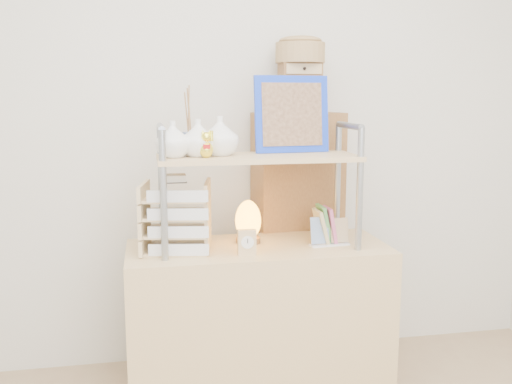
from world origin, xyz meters
TOP-DOWN VIEW (x-y plane):
  - room_shell at (0.00, 0.39)m, footprint 3.42×3.41m
  - desk at (0.00, 1.20)m, footprint 1.20×0.50m
  - cabinet at (0.29, 1.57)m, footprint 0.47×0.28m
  - hutch at (-0.10, 1.21)m, footprint 0.91×0.34m
  - letter_tray at (-0.37, 1.20)m, footprint 0.32×0.31m
  - salt_lamp at (-0.03, 1.27)m, footprint 0.13×0.13m
  - desk_clock at (-0.08, 1.06)m, footprint 0.08×0.04m
  - postcard_stand at (0.33, 1.15)m, footprint 0.19×0.07m
  - drawer_chest at (0.29, 1.55)m, footprint 0.20×0.16m
  - woven_basket at (0.29, 1.55)m, footprint 0.25×0.25m

SIDE VIEW (x-z plane):
  - desk at x=0.00m, z-range 0.00..0.75m
  - cabinet at x=0.29m, z-range 0.00..1.35m
  - postcard_stand at x=0.33m, z-range 0.72..0.86m
  - desk_clock at x=-0.08m, z-range 0.75..0.86m
  - salt_lamp at x=-0.03m, z-range 0.75..0.96m
  - letter_tray at x=-0.37m, z-range 0.72..1.06m
  - hutch at x=-0.10m, z-range 0.82..1.60m
  - drawer_chest at x=0.29m, z-range 1.35..1.60m
  - woven_basket at x=0.29m, z-range 1.60..1.70m
  - room_shell at x=0.00m, z-range 0.39..3.00m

